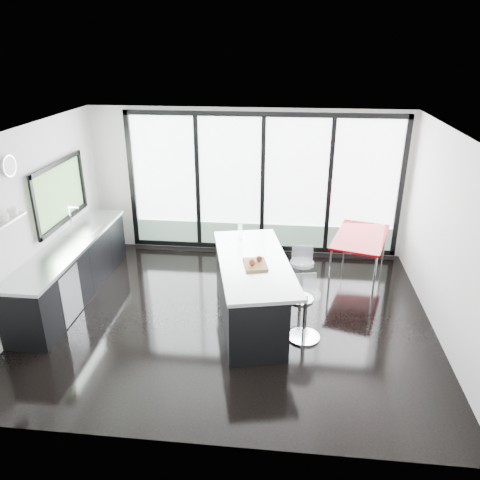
# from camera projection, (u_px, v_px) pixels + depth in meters

# --- Properties ---
(floor) EXTENTS (6.00, 5.00, 0.00)m
(floor) POSITION_uv_depth(u_px,v_px,m) (231.00, 316.00, 7.19)
(floor) COLOR black
(floor) RESTS_ON ground
(ceiling) EXTENTS (6.00, 5.00, 0.00)m
(ceiling) POSITION_uv_depth(u_px,v_px,m) (230.00, 132.00, 6.09)
(ceiling) COLOR white
(ceiling) RESTS_ON wall_back
(wall_back) EXTENTS (6.00, 0.09, 2.80)m
(wall_back) POSITION_uv_depth(u_px,v_px,m) (261.00, 190.00, 8.92)
(wall_back) COLOR silver
(wall_back) RESTS_ON ground
(wall_front) EXTENTS (6.00, 0.00, 2.80)m
(wall_front) POSITION_uv_depth(u_px,v_px,m) (197.00, 332.00, 4.36)
(wall_front) COLOR silver
(wall_front) RESTS_ON ground
(wall_left) EXTENTS (0.26, 5.00, 2.80)m
(wall_left) POSITION_uv_depth(u_px,v_px,m) (39.00, 207.00, 7.12)
(wall_left) COLOR silver
(wall_left) RESTS_ON ground
(wall_right) EXTENTS (0.00, 5.00, 2.80)m
(wall_right) POSITION_uv_depth(u_px,v_px,m) (450.00, 241.00, 6.35)
(wall_right) COLOR silver
(wall_right) RESTS_ON ground
(counter_cabinets) EXTENTS (0.69, 3.24, 1.36)m
(counter_cabinets) POSITION_uv_depth(u_px,v_px,m) (72.00, 269.00, 7.64)
(counter_cabinets) COLOR black
(counter_cabinets) RESTS_ON floor
(island) EXTENTS (1.50, 2.53, 1.26)m
(island) POSITION_uv_depth(u_px,v_px,m) (248.00, 289.00, 6.96)
(island) COLOR black
(island) RESTS_ON floor
(bar_stool_near) EXTENTS (0.56, 0.56, 0.73)m
(bar_stool_near) POSITION_uv_depth(u_px,v_px,m) (305.00, 316.00, 6.52)
(bar_stool_near) COLOR silver
(bar_stool_near) RESTS_ON floor
(bar_stool_far) EXTENTS (0.44, 0.44, 0.69)m
(bar_stool_far) POSITION_uv_depth(u_px,v_px,m) (301.00, 281.00, 7.51)
(bar_stool_far) COLOR silver
(bar_stool_far) RESTS_ON floor
(red_table) EXTENTS (1.20, 1.62, 0.78)m
(red_table) POSITION_uv_depth(u_px,v_px,m) (359.00, 256.00, 8.28)
(red_table) COLOR #9F0107
(red_table) RESTS_ON floor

